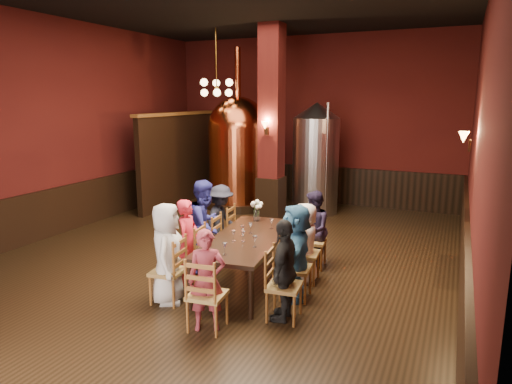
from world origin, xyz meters
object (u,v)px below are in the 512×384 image
at_px(person_2, 206,225).
at_px(copper_kettle, 238,151).
at_px(dining_table, 247,240).
at_px(steel_vessel, 316,159).
at_px(rose_vase, 256,207).
at_px(person_0, 167,253).
at_px(person_1, 188,242).

height_order(person_2, copper_kettle, copper_kettle).
bearing_deg(dining_table, steel_vessel, 87.87).
bearing_deg(person_2, copper_kettle, 21.31).
distance_m(steel_vessel, rose_vase, 3.87).
relative_size(person_0, person_2, 0.94).
xyz_separation_m(person_1, rose_vase, (0.56, 1.33, 0.32)).
relative_size(person_1, rose_vase, 3.62).
xyz_separation_m(dining_table, copper_kettle, (-2.38, 4.52, 0.81)).
xyz_separation_m(copper_kettle, steel_vessel, (2.03, 0.24, -0.12)).
relative_size(person_0, copper_kettle, 0.35).
bearing_deg(person_0, dining_table, -57.41).
bearing_deg(dining_table, copper_kettle, 111.39).
bearing_deg(person_1, person_2, -0.79).
xyz_separation_m(dining_table, person_0, (-0.73, -1.09, 0.04)).
xyz_separation_m(person_0, steel_vessel, (0.38, 5.85, 0.65)).
distance_m(person_0, person_2, 1.33).
xyz_separation_m(person_2, copper_kettle, (-1.50, 4.29, 0.72)).
bearing_deg(person_1, copper_kettle, 10.48).
xyz_separation_m(dining_table, steel_vessel, (-0.35, 4.76, 0.69)).
distance_m(person_1, person_2, 0.67).
distance_m(person_1, steel_vessel, 5.25).
height_order(person_0, person_1, person_0).
distance_m(person_0, steel_vessel, 5.90).
distance_m(person_2, steel_vessel, 4.60).
height_order(copper_kettle, rose_vase, copper_kettle).
bearing_deg(steel_vessel, person_0, -93.76).
xyz_separation_m(person_1, steel_vessel, (0.46, 5.18, 0.70)).
relative_size(copper_kettle, steel_vessel, 1.49).
distance_m(dining_table, steel_vessel, 4.82).
distance_m(copper_kettle, rose_vase, 4.22).
relative_size(dining_table, person_0, 1.73).
bearing_deg(person_2, person_1, -171.59).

